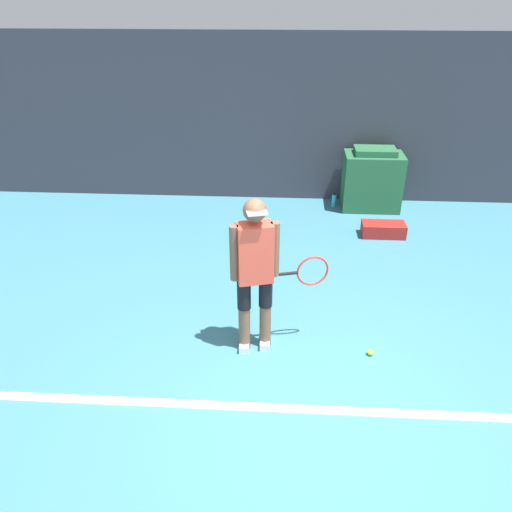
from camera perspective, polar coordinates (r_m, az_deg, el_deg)
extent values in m
plane|color=teal|center=(4.70, 6.69, -17.51)|extent=(24.00, 24.00, 0.00)
cube|color=#383842|center=(8.61, 5.71, 15.19)|extent=(24.00, 0.10, 2.74)
cube|color=white|center=(4.73, 6.67, -17.07)|extent=(21.60, 0.10, 0.01)
cylinder|color=brown|center=(5.20, -1.33, -8.21)|extent=(0.12, 0.12, 0.51)
cylinder|color=black|center=(4.96, -1.39, -4.43)|extent=(0.14, 0.14, 0.31)
cube|color=white|center=(5.33, -1.31, -10.05)|extent=(0.10, 0.24, 0.08)
cylinder|color=brown|center=(5.24, 1.06, -7.93)|extent=(0.12, 0.12, 0.51)
cylinder|color=black|center=(5.00, 1.10, -4.16)|extent=(0.14, 0.14, 0.31)
cube|color=white|center=(5.37, 1.04, -9.76)|extent=(0.10, 0.24, 0.08)
cube|color=#E54C38|center=(4.75, -0.14, 0.34)|extent=(0.38, 0.28, 0.61)
sphere|color=brown|center=(4.55, -0.15, 5.25)|extent=(0.22, 0.22, 0.22)
cube|color=white|center=(4.45, 0.10, 4.98)|extent=(0.20, 0.16, 0.02)
cylinder|color=brown|center=(4.71, -2.50, 0.31)|extent=(0.09, 0.09, 0.57)
cylinder|color=brown|center=(4.77, 2.18, 0.75)|extent=(0.09, 0.09, 0.57)
cylinder|color=black|center=(4.94, 3.45, -2.04)|extent=(0.24, 0.09, 0.03)
torus|color=red|center=(5.01, 6.49, -1.71)|extent=(0.33, 0.10, 0.33)
sphere|color=#D1E533|center=(5.37, 12.95, -10.68)|extent=(0.07, 0.07, 0.07)
cube|color=#28663D|center=(8.61, 13.09, 8.29)|extent=(0.95, 0.59, 0.94)
cube|color=#28663D|center=(8.45, 13.48, 11.58)|extent=(0.66, 0.41, 0.10)
cube|color=#B2231E|center=(7.79, 14.35, 2.96)|extent=(0.64, 0.31, 0.21)
cylinder|color=#33ADD6|center=(8.67, 8.90, 6.28)|extent=(0.07, 0.07, 0.21)
cylinder|color=black|center=(8.62, 8.96, 7.01)|extent=(0.04, 0.04, 0.02)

